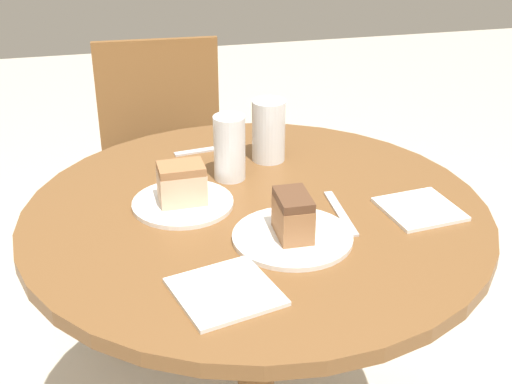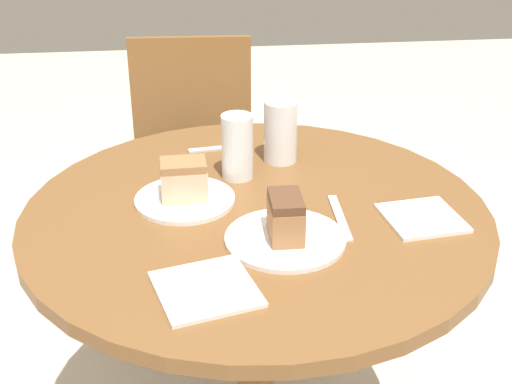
{
  "view_description": "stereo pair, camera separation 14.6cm",
  "coord_description": "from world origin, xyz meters",
  "views": [
    {
      "loc": [
        -0.29,
        -1.27,
        1.48
      ],
      "look_at": [
        0.0,
        0.0,
        0.81
      ],
      "focal_mm": 50.0,
      "sensor_mm": 36.0,
      "label": 1
    },
    {
      "loc": [
        -0.14,
        -1.29,
        1.48
      ],
      "look_at": [
        0.0,
        0.0,
        0.81
      ],
      "focal_mm": 50.0,
      "sensor_mm": 36.0,
      "label": 2
    }
  ],
  "objects": [
    {
      "name": "glass_lemonade",
      "position": [
        0.08,
        0.24,
        0.84
      ],
      "size": [
        0.08,
        0.08,
        0.15
      ],
      "color": "beige",
      "rests_on": "table"
    },
    {
      "name": "glass_water",
      "position": [
        -0.02,
        0.16,
        0.84
      ],
      "size": [
        0.07,
        0.07,
        0.15
      ],
      "color": "silver",
      "rests_on": "table"
    },
    {
      "name": "spoon",
      "position": [
        -0.05,
        0.32,
        0.77
      ],
      "size": [
        0.16,
        0.04,
        0.0
      ],
      "rotation": [
        0.0,
        0.0,
        0.15
      ],
      "color": "silver",
      "rests_on": "table"
    },
    {
      "name": "napkin_stack",
      "position": [
        -0.12,
        -0.28,
        0.77
      ],
      "size": [
        0.2,
        0.2,
        0.01
      ],
      "rotation": [
        0.0,
        0.0,
        0.26
      ],
      "color": "white",
      "rests_on": "table"
    },
    {
      "name": "plate_far",
      "position": [
        -0.15,
        0.05,
        0.78
      ],
      "size": [
        0.21,
        0.21,
        0.01
      ],
      "color": "white",
      "rests_on": "table"
    },
    {
      "name": "table",
      "position": [
        0.0,
        0.0,
        0.56
      ],
      "size": [
        0.97,
        0.97,
        0.77
      ],
      "color": "brown",
      "rests_on": "ground_plane"
    },
    {
      "name": "fork",
      "position": [
        0.16,
        -0.06,
        0.77
      ],
      "size": [
        0.02,
        0.19,
        0.0
      ],
      "rotation": [
        0.0,
        0.0,
        1.54
      ],
      "color": "silver",
      "rests_on": "table"
    },
    {
      "name": "cake_slice_far",
      "position": [
        -0.15,
        0.05,
        0.82
      ],
      "size": [
        0.1,
        0.07,
        0.08
      ],
      "rotation": [
        0.0,
        0.0,
        1.61
      ],
      "color": "beige",
      "rests_on": "plate_far"
    },
    {
      "name": "cake_slice_near",
      "position": [
        0.04,
        -0.13,
        0.82
      ],
      "size": [
        0.06,
        0.1,
        0.09
      ],
      "rotation": [
        0.0,
        0.0,
        6.28
      ],
      "color": "#9E6B42",
      "rests_on": "plate_near"
    },
    {
      "name": "chair",
      "position": [
        -0.12,
        0.83,
        0.47
      ],
      "size": [
        0.44,
        0.47,
        0.88
      ],
      "rotation": [
        0.0,
        0.0,
        -0.05
      ],
      "color": "brown",
      "rests_on": "ground_plane"
    },
    {
      "name": "plate_near",
      "position": [
        0.04,
        -0.13,
        0.78
      ],
      "size": [
        0.23,
        0.23,
        0.01
      ],
      "color": "white",
      "rests_on": "table"
    },
    {
      "name": "napkin_side",
      "position": [
        0.33,
        -0.08,
        0.77
      ],
      "size": [
        0.17,
        0.17,
        0.01
      ],
      "rotation": [
        0.0,
        0.0,
        0.13
      ],
      "color": "white",
      "rests_on": "table"
    }
  ]
}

